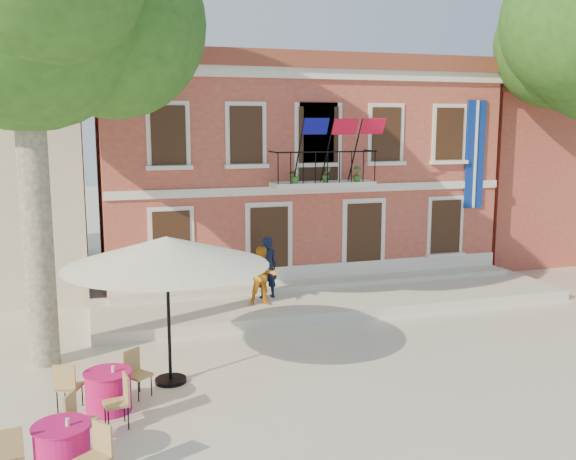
# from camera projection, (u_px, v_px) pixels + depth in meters

# --- Properties ---
(ground) EXTENTS (90.00, 90.00, 0.00)m
(ground) POSITION_uv_depth(u_px,v_px,m) (325.00, 364.00, 14.40)
(ground) COLOR beige
(ground) RESTS_ON ground
(main_building) EXTENTS (13.50, 9.59, 7.50)m
(main_building) POSITION_uv_depth(u_px,v_px,m) (281.00, 166.00, 23.78)
(main_building) COLOR #C35B46
(main_building) RESTS_ON ground
(neighbor_east) EXTENTS (9.40, 9.40, 6.40)m
(neighbor_east) POSITION_uv_depth(u_px,v_px,m) (533.00, 172.00, 28.37)
(neighbor_east) COLOR #C35B46
(neighbor_east) RESTS_ON ground
(terrace) EXTENTS (14.00, 3.40, 0.30)m
(terrace) POSITION_uv_depth(u_px,v_px,m) (335.00, 299.00, 19.11)
(terrace) COLOR silver
(terrace) RESTS_ON ground
(plane_tree_west) EXTENTS (5.34, 5.34, 10.48)m
(plane_tree_west) POSITION_uv_depth(u_px,v_px,m) (22.00, 5.00, 13.17)
(plane_tree_west) COLOR #A59E84
(plane_tree_west) RESTS_ON ground
(patio_umbrella) EXTENTS (4.15, 4.15, 3.09)m
(patio_umbrella) POSITION_uv_depth(u_px,v_px,m) (167.00, 252.00, 12.92)
(patio_umbrella) COLOR black
(patio_umbrella) RESTS_ON ground
(pedestrian_navy) EXTENTS (0.70, 0.50, 1.81)m
(pedestrian_navy) POSITION_uv_depth(u_px,v_px,m) (267.00, 267.00, 18.62)
(pedestrian_navy) COLOR black
(pedestrian_navy) RESTS_ON terrace
(pedestrian_orange) EXTENTS (0.84, 0.68, 1.66)m
(pedestrian_orange) POSITION_uv_depth(u_px,v_px,m) (263.00, 276.00, 17.87)
(pedestrian_orange) COLOR orange
(pedestrian_orange) RESTS_ON terrace
(cafe_table_0) EXTENTS (1.72, 1.86, 0.95)m
(cafe_table_0) POSITION_uv_depth(u_px,v_px,m) (62.00, 446.00, 9.85)
(cafe_table_0) COLOR #C71274
(cafe_table_0) RESTS_ON ground
(cafe_table_1) EXTENTS (1.85, 1.74, 0.95)m
(cafe_table_1) POSITION_uv_depth(u_px,v_px,m) (108.00, 389.00, 11.97)
(cafe_table_1) COLOR #C71274
(cafe_table_1) RESTS_ON ground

